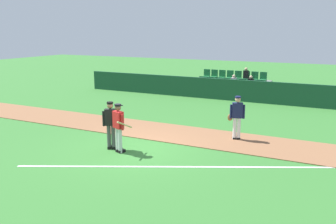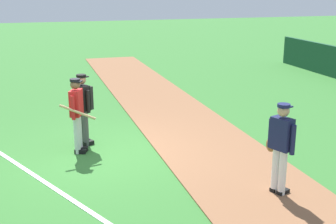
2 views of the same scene
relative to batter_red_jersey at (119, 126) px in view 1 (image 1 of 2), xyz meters
name	(u,v)px [view 1 (image 1 of 2)]	position (x,y,z in m)	size (l,w,h in m)	color
ground_plane	(133,149)	(0.26, 0.51, -0.97)	(80.00, 80.00, 0.00)	#33702D
infield_dirt_path	(165,132)	(0.26, 3.04, -0.95)	(28.00, 2.59, 0.03)	brown
foul_line_chalk	(205,167)	(3.26, 0.01, -0.96)	(12.00, 0.10, 0.01)	white
dugout_fence	(225,89)	(0.26, 11.29, -0.31)	(20.00, 0.16, 1.32)	#19472D
stadium_bleachers	(232,89)	(0.27, 12.74, -0.47)	(5.00, 2.10, 1.90)	slate
batter_red_jersey	(119,126)	(0.00, 0.00, 0.00)	(0.61, 0.80, 1.76)	silver
umpire_home_plate	(111,122)	(-0.48, 0.21, 0.03)	(0.54, 0.43, 1.76)	#4C4C4C
runner_navy_jersey	(237,116)	(3.29, 3.34, -0.01)	(0.66, 0.40, 1.76)	white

